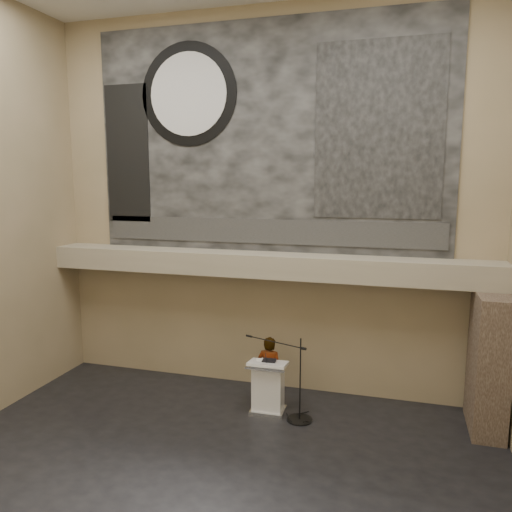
% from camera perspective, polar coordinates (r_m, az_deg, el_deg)
% --- Properties ---
extents(floor, '(10.00, 10.00, 0.00)m').
position_cam_1_polar(floor, '(8.87, -6.34, -24.22)').
color(floor, black).
rests_on(floor, ground).
extents(wall_back, '(10.00, 0.02, 8.50)m').
position_cam_1_polar(wall_back, '(11.23, 1.15, 5.91)').
color(wall_back, '#837453').
rests_on(wall_back, floor).
extents(soffit, '(10.00, 0.80, 0.50)m').
position_cam_1_polar(soffit, '(11.00, 0.58, -0.98)').
color(soffit, gray).
rests_on(soffit, wall_back).
extents(sprinkler_left, '(0.04, 0.04, 0.06)m').
position_cam_1_polar(sprinkler_left, '(11.53, -7.17, -2.00)').
color(sprinkler_left, '#B2893D').
rests_on(sprinkler_left, soffit).
extents(sprinkler_right, '(0.04, 0.04, 0.06)m').
position_cam_1_polar(sprinkler_right, '(10.66, 10.41, -2.98)').
color(sprinkler_right, '#B2893D').
rests_on(sprinkler_right, soffit).
extents(banner, '(8.00, 0.05, 5.00)m').
position_cam_1_polar(banner, '(11.22, 1.13, 13.31)').
color(banner, black).
rests_on(banner, wall_back).
extents(banner_text_strip, '(7.76, 0.02, 0.55)m').
position_cam_1_polar(banner_text_strip, '(11.21, 1.04, 2.83)').
color(banner_text_strip, '#2A2A2A').
rests_on(banner_text_strip, banner).
extents(banner_clock_rim, '(2.30, 0.02, 2.30)m').
position_cam_1_polar(banner_clock_rim, '(11.90, -7.74, 17.84)').
color(banner_clock_rim, black).
rests_on(banner_clock_rim, banner).
extents(banner_clock_face, '(1.84, 0.02, 1.84)m').
position_cam_1_polar(banner_clock_face, '(11.88, -7.78, 17.85)').
color(banner_clock_face, silver).
rests_on(banner_clock_face, banner).
extents(banner_building_print, '(2.60, 0.02, 3.60)m').
position_cam_1_polar(banner_building_print, '(10.82, 13.81, 13.76)').
color(banner_building_print, black).
rests_on(banner_building_print, banner).
extents(banner_brick_print, '(1.10, 0.02, 3.20)m').
position_cam_1_polar(banner_brick_print, '(12.49, -14.47, 11.21)').
color(banner_brick_print, black).
rests_on(banner_brick_print, banner).
extents(stone_pier, '(0.60, 1.40, 2.70)m').
position_cam_1_polar(stone_pier, '(10.72, 25.03, -10.96)').
color(stone_pier, '#413228').
rests_on(stone_pier, floor).
extents(lectern, '(0.79, 0.58, 1.14)m').
position_cam_1_polar(lectern, '(10.69, 1.39, -14.73)').
color(lectern, silver).
rests_on(lectern, floor).
extents(binder, '(0.28, 0.23, 0.04)m').
position_cam_1_polar(binder, '(10.49, 1.51, -11.86)').
color(binder, black).
rests_on(binder, lectern).
extents(papers, '(0.30, 0.35, 0.00)m').
position_cam_1_polar(papers, '(10.53, 0.65, -11.88)').
color(papers, silver).
rests_on(papers, lectern).
extents(speaker_person, '(0.58, 0.40, 1.52)m').
position_cam_1_polar(speaker_person, '(10.92, 1.54, -13.02)').
color(speaker_person, white).
rests_on(speaker_person, floor).
extents(mic_stand, '(1.53, 0.72, 1.72)m').
position_cam_1_polar(mic_stand, '(10.55, 4.78, -16.81)').
color(mic_stand, black).
rests_on(mic_stand, floor).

